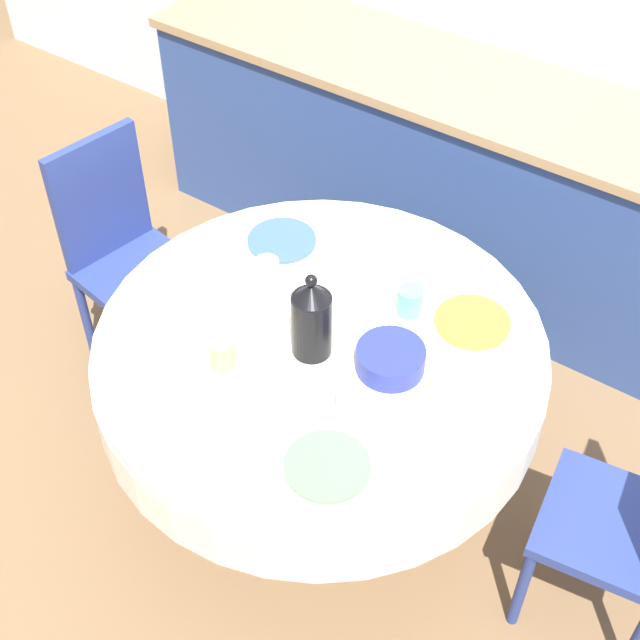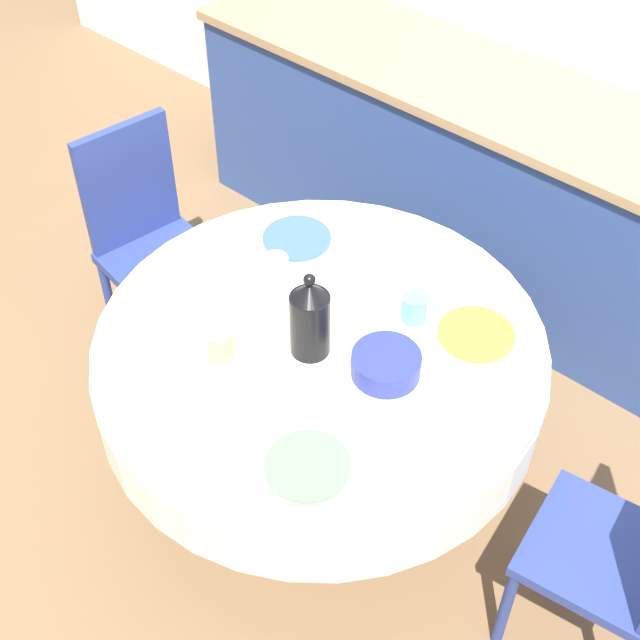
% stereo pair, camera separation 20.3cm
% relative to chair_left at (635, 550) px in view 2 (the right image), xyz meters
% --- Properties ---
extents(ground_plane, '(12.00, 12.00, 0.00)m').
position_rel_chair_left_xyz_m(ground_plane, '(-1.03, -0.15, -0.52)').
color(ground_plane, brown).
extents(kitchen_counter, '(3.24, 0.64, 0.92)m').
position_rel_chair_left_xyz_m(kitchen_counter, '(-1.03, 1.21, -0.06)').
color(kitchen_counter, '#2D4784').
rests_on(kitchen_counter, ground_plane).
extents(dining_table, '(1.38, 1.38, 0.77)m').
position_rel_chair_left_xyz_m(dining_table, '(-1.03, -0.15, 0.13)').
color(dining_table, brown).
rests_on(dining_table, ground_plane).
extents(chair_left, '(0.45, 0.45, 0.95)m').
position_rel_chair_left_xyz_m(chair_left, '(0.00, 0.00, 0.00)').
color(chair_left, navy).
rests_on(chair_left, ground_plane).
extents(chair_right, '(0.46, 0.46, 0.95)m').
position_rel_chair_left_xyz_m(chair_right, '(-2.05, 0.02, 0.00)').
color(chair_right, navy).
rests_on(chair_right, ground_plane).
extents(plate_near_left, '(0.23, 0.23, 0.01)m').
position_rel_chair_left_xyz_m(plate_near_left, '(-1.39, -0.44, 0.26)').
color(plate_near_left, white).
rests_on(plate_near_left, dining_table).
extents(cup_near_left, '(0.08, 0.08, 0.09)m').
position_rel_chair_left_xyz_m(cup_near_left, '(-1.20, -0.39, 0.30)').
color(cup_near_left, '#DBB766').
rests_on(cup_near_left, dining_table).
extents(plate_near_right, '(0.23, 0.23, 0.01)m').
position_rel_chair_left_xyz_m(plate_near_right, '(-0.74, -0.52, 0.26)').
color(plate_near_right, '#5BA85B').
rests_on(plate_near_right, dining_table).
extents(cup_near_right, '(0.08, 0.08, 0.09)m').
position_rel_chair_left_xyz_m(cup_near_right, '(-0.79, -0.33, 0.30)').
color(cup_near_right, white).
rests_on(cup_near_right, dining_table).
extents(plate_far_left, '(0.23, 0.23, 0.01)m').
position_rel_chair_left_xyz_m(plate_far_left, '(-1.39, 0.15, 0.26)').
color(plate_far_left, '#3856AD').
rests_on(plate_far_left, dining_table).
extents(cup_far_left, '(0.08, 0.08, 0.09)m').
position_rel_chair_left_xyz_m(cup_far_left, '(-1.31, -0.04, 0.30)').
color(cup_far_left, white).
rests_on(cup_far_left, dining_table).
extents(plate_far_right, '(0.23, 0.23, 0.01)m').
position_rel_chair_left_xyz_m(plate_far_right, '(-0.68, 0.17, 0.26)').
color(plate_far_right, yellow).
rests_on(plate_far_right, dining_table).
extents(cup_far_right, '(0.08, 0.08, 0.09)m').
position_rel_chair_left_xyz_m(cup_far_right, '(-0.87, 0.11, 0.30)').
color(cup_far_right, '#5BA39E').
rests_on(cup_far_right, dining_table).
extents(coffee_carafe, '(0.12, 0.12, 0.30)m').
position_rel_chair_left_xyz_m(coffee_carafe, '(-1.02, -0.20, 0.38)').
color(coffee_carafe, black).
rests_on(coffee_carafe, dining_table).
extents(fruit_bowl, '(0.20, 0.20, 0.07)m').
position_rel_chair_left_xyz_m(fruit_bowl, '(-0.79, -0.12, 0.29)').
color(fruit_bowl, navy).
rests_on(fruit_bowl, dining_table).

